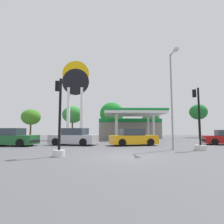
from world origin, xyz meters
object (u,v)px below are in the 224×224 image
Objects in this scene: car_3 at (133,138)px; tree_4 at (198,112)px; corner_streetlamp at (172,91)px; station_pole_sign at (75,89)px; tree_2 at (112,114)px; traffic_signal_1 at (59,132)px; tree_3 at (151,119)px; tree_1 at (73,115)px; traffic_signal_0 at (200,135)px; tree_0 at (31,117)px; car_1 at (74,137)px; car_0 at (11,138)px.

tree_4 is at bearing 50.69° from car_3.
station_pole_sign is at bearing 123.07° from corner_streetlamp.
corner_streetlamp is (4.03, -24.34, -0.46)m from tree_2.
tree_3 reaches higher than traffic_signal_1.
tree_4 is at bearing -5.97° from tree_1.
traffic_signal_0 is 9.74m from traffic_signal_1.
tree_3 reaches higher than tree_0.
tree_3 reaches higher than car_3.
tree_1 is at bearing 101.36° from car_1.
car_0 is at bearing -178.10° from car_3.
tree_0 is at bearing 122.54° from car_1.
tree_2 is at bearing -172.97° from tree_3.
corner_streetlamp reaches higher than car_1.
corner_streetlamp reaches higher than traffic_signal_0.
car_3 is 0.84× the size of tree_0.
traffic_signal_0 is (4.25, -4.27, 0.36)m from car_3.
tree_4 reaches higher than car_3.
tree_0 is 0.86× the size of tree_1.
tree_2 is (3.31, 27.39, 3.39)m from traffic_signal_1.
car_0 is at bearing -114.81° from tree_2.
tree_0 is 23.91m from tree_3.
tree_0 is 1.00× the size of tree_3.
car_3 is at bearing 1.90° from car_0.
corner_streetlamp reaches higher than tree_3.
car_3 is (11.10, 0.37, -0.02)m from car_0.
tree_3 is at bearing 68.08° from traffic_signal_1.
car_1 is 23.98m from tree_3.
tree_4 is (32.66, -0.30, 1.01)m from tree_0.
tree_2 is 24.68m from corner_streetlamp.
corner_streetlamp is (-1.89, -0.04, 3.20)m from traffic_signal_0.
tree_4 is at bearing 64.30° from traffic_signal_0.
tree_4 reaches higher than car_0.
tree_1 is 16.25m from tree_3.
car_1 is at bearing -57.46° from tree_0.
traffic_signal_0 is 0.70× the size of tree_4.
car_0 is 27.84m from tree_3.
tree_2 reaches higher than tree_4.
tree_0 is (-17.38, 18.97, 3.24)m from car_3.
car_3 is 0.66× the size of tree_2.
traffic_signal_1 reaches higher than car_1.
tree_1 is at bearing 115.37° from corner_streetlamp.
tree_4 reaches higher than tree_3.
tree_4 reaches higher than tree_0.
tree_4 is (8.85, -2.36, 1.14)m from tree_3.
station_pole_sign is 2.61× the size of car_3.
traffic_signal_1 is at bearing -82.45° from station_pole_sign.
corner_streetlamp is (2.36, -4.31, 3.56)m from car_3.
tree_2 reaches higher than car_0.
traffic_signal_1 is 8.48m from corner_streetlamp.
car_1 reaches higher than car_0.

